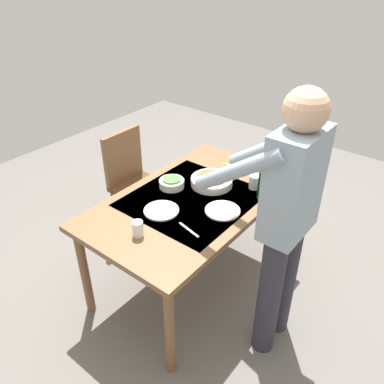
{
  "coord_description": "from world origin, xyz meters",
  "views": [
    {
      "loc": [
        1.74,
        1.38,
        2.21
      ],
      "look_at": [
        0.0,
        0.0,
        0.81
      ],
      "focal_mm": 36.29,
      "sensor_mm": 36.0,
      "label": 1
    }
  ],
  "objects_px": {
    "wine_bottle": "(263,184)",
    "dinner_plate_near": "(161,210)",
    "water_cup_near_right": "(255,182)",
    "dining_table": "(192,207)",
    "serving_bowl_pasta": "(212,181)",
    "chair_near": "(132,176)",
    "dinner_plate_far": "(222,211)",
    "side_bowl_salad": "(172,183)",
    "person_server": "(285,217)",
    "wine_glass_left": "(276,164)",
    "water_cup_near_left": "(137,228)"
  },
  "relations": [
    {
      "from": "wine_bottle",
      "to": "dinner_plate_near",
      "type": "bearing_deg",
      "value": -38.1
    },
    {
      "from": "water_cup_near_right",
      "to": "chair_near",
      "type": "bearing_deg",
      "value": -81.68
    },
    {
      "from": "water_cup_near_left",
      "to": "water_cup_near_right",
      "type": "bearing_deg",
      "value": 163.38
    },
    {
      "from": "dining_table",
      "to": "person_server",
      "type": "height_order",
      "value": "person_server"
    },
    {
      "from": "dinner_plate_near",
      "to": "chair_near",
      "type": "bearing_deg",
      "value": -121.05
    },
    {
      "from": "person_server",
      "to": "serving_bowl_pasta",
      "type": "bearing_deg",
      "value": -113.59
    },
    {
      "from": "serving_bowl_pasta",
      "to": "side_bowl_salad",
      "type": "distance_m",
      "value": 0.29
    },
    {
      "from": "person_server",
      "to": "side_bowl_salad",
      "type": "relative_size",
      "value": 9.38
    },
    {
      "from": "water_cup_near_left",
      "to": "dinner_plate_near",
      "type": "relative_size",
      "value": 0.43
    },
    {
      "from": "person_server",
      "to": "dinner_plate_near",
      "type": "relative_size",
      "value": 7.34
    },
    {
      "from": "water_cup_near_right",
      "to": "dining_table",
      "type": "bearing_deg",
      "value": -34.71
    },
    {
      "from": "side_bowl_salad",
      "to": "dinner_plate_near",
      "type": "xyz_separation_m",
      "value": [
        0.27,
        0.15,
        -0.03
      ]
    },
    {
      "from": "person_server",
      "to": "wine_bottle",
      "type": "relative_size",
      "value": 5.71
    },
    {
      "from": "side_bowl_salad",
      "to": "dinner_plate_far",
      "type": "bearing_deg",
      "value": 86.1
    },
    {
      "from": "dining_table",
      "to": "serving_bowl_pasta",
      "type": "bearing_deg",
      "value": 178.84
    },
    {
      "from": "chair_near",
      "to": "person_server",
      "type": "relative_size",
      "value": 0.54
    },
    {
      "from": "dinner_plate_near",
      "to": "dinner_plate_far",
      "type": "relative_size",
      "value": 1.0
    },
    {
      "from": "side_bowl_salad",
      "to": "dinner_plate_far",
      "type": "relative_size",
      "value": 0.78
    },
    {
      "from": "chair_near",
      "to": "side_bowl_salad",
      "type": "bearing_deg",
      "value": 72.94
    },
    {
      "from": "water_cup_near_left",
      "to": "dinner_plate_far",
      "type": "height_order",
      "value": "water_cup_near_left"
    },
    {
      "from": "water_cup_near_right",
      "to": "dinner_plate_near",
      "type": "height_order",
      "value": "water_cup_near_right"
    },
    {
      "from": "chair_near",
      "to": "side_bowl_salad",
      "type": "height_order",
      "value": "chair_near"
    },
    {
      "from": "water_cup_near_left",
      "to": "wine_bottle",
      "type": "bearing_deg",
      "value": 155.43
    },
    {
      "from": "dinner_plate_near",
      "to": "water_cup_near_right",
      "type": "bearing_deg",
      "value": 152.71
    },
    {
      "from": "chair_near",
      "to": "person_server",
      "type": "height_order",
      "value": "person_server"
    },
    {
      "from": "wine_glass_left",
      "to": "side_bowl_salad",
      "type": "bearing_deg",
      "value": -40.57
    },
    {
      "from": "person_server",
      "to": "side_bowl_salad",
      "type": "bearing_deg",
      "value": -96.82
    },
    {
      "from": "chair_near",
      "to": "dinner_plate_near",
      "type": "relative_size",
      "value": 3.96
    },
    {
      "from": "serving_bowl_pasta",
      "to": "dining_table",
      "type": "bearing_deg",
      "value": -1.16
    },
    {
      "from": "dining_table",
      "to": "dinner_plate_far",
      "type": "xyz_separation_m",
      "value": [
        0.0,
        0.25,
        0.08
      ]
    },
    {
      "from": "chair_near",
      "to": "serving_bowl_pasta",
      "type": "xyz_separation_m",
      "value": [
        -0.01,
        0.84,
        0.26
      ]
    },
    {
      "from": "wine_bottle",
      "to": "person_server",
      "type": "bearing_deg",
      "value": 41.86
    },
    {
      "from": "person_server",
      "to": "water_cup_near_right",
      "type": "relative_size",
      "value": 16.9
    },
    {
      "from": "wine_glass_left",
      "to": "dinner_plate_near",
      "type": "relative_size",
      "value": 0.66
    },
    {
      "from": "chair_near",
      "to": "water_cup_near_left",
      "type": "height_order",
      "value": "chair_near"
    },
    {
      "from": "wine_glass_left",
      "to": "serving_bowl_pasta",
      "type": "relative_size",
      "value": 0.5
    },
    {
      "from": "chair_near",
      "to": "water_cup_near_right",
      "type": "distance_m",
      "value": 1.14
    },
    {
      "from": "water_cup_near_right",
      "to": "dinner_plate_near",
      "type": "xyz_separation_m",
      "value": [
        0.63,
        -0.32,
        -0.04
      ]
    },
    {
      "from": "water_cup_near_left",
      "to": "side_bowl_salad",
      "type": "height_order",
      "value": "water_cup_near_left"
    },
    {
      "from": "serving_bowl_pasta",
      "to": "side_bowl_salad",
      "type": "xyz_separation_m",
      "value": [
        0.2,
        -0.21,
        0.0
      ]
    },
    {
      "from": "wine_bottle",
      "to": "side_bowl_salad",
      "type": "bearing_deg",
      "value": -64.66
    },
    {
      "from": "chair_near",
      "to": "dinner_plate_far",
      "type": "distance_m",
      "value": 1.13
    },
    {
      "from": "serving_bowl_pasta",
      "to": "dinner_plate_far",
      "type": "distance_m",
      "value": 0.34
    },
    {
      "from": "wine_bottle",
      "to": "dinner_plate_near",
      "type": "distance_m",
      "value": 0.7
    },
    {
      "from": "dining_table",
      "to": "wine_glass_left",
      "type": "relative_size",
      "value": 10.01
    },
    {
      "from": "water_cup_near_right",
      "to": "wine_glass_left",
      "type": "bearing_deg",
      "value": 171.34
    },
    {
      "from": "wine_bottle",
      "to": "dinner_plate_near",
      "type": "height_order",
      "value": "wine_bottle"
    },
    {
      "from": "dining_table",
      "to": "water_cup_near_right",
      "type": "bearing_deg",
      "value": 145.29
    },
    {
      "from": "wine_glass_left",
      "to": "water_cup_near_right",
      "type": "distance_m",
      "value": 0.25
    },
    {
      "from": "water_cup_near_right",
      "to": "dinner_plate_far",
      "type": "relative_size",
      "value": 0.43
    }
  ]
}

